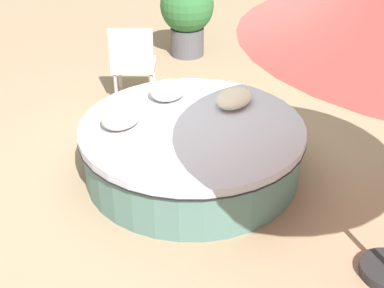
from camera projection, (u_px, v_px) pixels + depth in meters
name	position (u px, v px, depth m)	size (l,w,h in m)	color
ground_plane	(192.00, 172.00, 5.12)	(16.00, 16.00, 0.00)	#9E8466
round_bed	(192.00, 148.00, 4.98)	(2.16, 2.16, 0.55)	#4C726B
throw_pillow_0	(234.00, 98.00, 5.16)	(0.49, 0.32, 0.14)	beige
throw_pillow_1	(168.00, 90.00, 5.28)	(0.42, 0.36, 0.18)	beige
throw_pillow_2	(121.00, 117.00, 4.76)	(0.43, 0.34, 0.20)	beige
patio_chair	(133.00, 59.00, 6.22)	(0.69, 0.70, 0.98)	#B7B7BC
planter	(187.00, 12.00, 7.56)	(0.79, 0.79, 1.15)	#4C4C51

